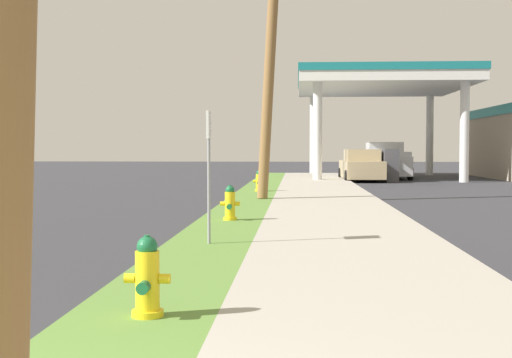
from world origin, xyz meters
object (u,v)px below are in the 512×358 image
fire_hydrant_nearest (147,281)px  fire_hydrant_third (259,182)px  fire_hydrant_second (230,205)px  utility_pole_midground (271,34)px  truck_silver_at_forecourt (386,161)px  car_tan_by_near_pump (361,167)px  street_sign_post (209,149)px

fire_hydrant_nearest → fire_hydrant_third: 18.36m
fire_hydrant_second → fire_hydrant_nearest: bearing=-89.5°
fire_hydrant_nearest → utility_pole_midground: utility_pole_midground is taller
fire_hydrant_second → truck_silver_at_forecourt: truck_silver_at_forecourt is taller
fire_hydrant_third → truck_silver_at_forecourt: 14.72m
fire_hydrant_third → utility_pole_midground: size_ratio=0.08×
car_tan_by_near_pump → fire_hydrant_second: bearing=-102.9°
fire_hydrant_nearest → utility_pole_midground: bearing=87.8°
fire_hydrant_second → utility_pole_midground: (0.63, 6.43, 4.64)m
street_sign_post → fire_hydrant_second: bearing=90.2°
fire_hydrant_third → utility_pole_midground: 5.82m
utility_pole_midground → car_tan_by_near_pump: size_ratio=2.15×
fire_hydrant_second → street_sign_post: street_sign_post is taller
street_sign_post → truck_silver_at_forecourt: size_ratio=0.39×
utility_pole_midground → street_sign_post: 10.64m
utility_pole_midground → fire_hydrant_third: bearing=99.2°
utility_pole_midground → car_tan_by_near_pump: 14.79m
truck_silver_at_forecourt → street_sign_post: bearing=-103.0°
fire_hydrant_second → street_sign_post: bearing=-89.8°
car_tan_by_near_pump → truck_silver_at_forecourt: truck_silver_at_forecourt is taller
utility_pole_midground → car_tan_by_near_pump: bearing=73.7°
fire_hydrant_third → truck_silver_at_forecourt: (6.15, 13.36, 0.47)m
utility_pole_midground → car_tan_by_near_pump: (3.96, 13.56, -4.36)m
car_tan_by_near_pump → utility_pole_midground: bearing=-106.3°
fire_hydrant_second → utility_pole_midground: size_ratio=0.08×
fire_hydrant_nearest → truck_silver_at_forecourt: 32.32m
street_sign_post → car_tan_by_near_pump: bearing=79.0°
utility_pole_midground → truck_silver_at_forecourt: 18.22m
car_tan_by_near_pump → fire_hydrant_third: bearing=-114.1°
fire_hydrant_second → car_tan_by_near_pump: (4.59, 20.00, 0.28)m
fire_hydrant_third → utility_pole_midground: bearing=-80.8°
fire_hydrant_second → street_sign_post: size_ratio=0.35×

